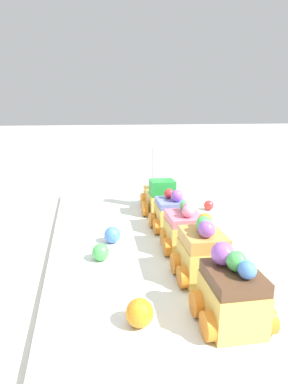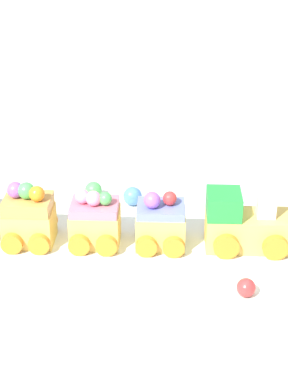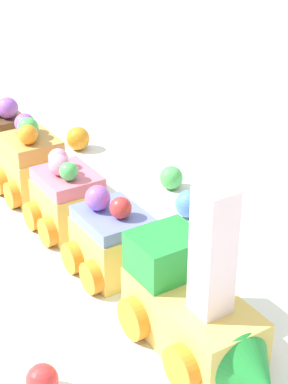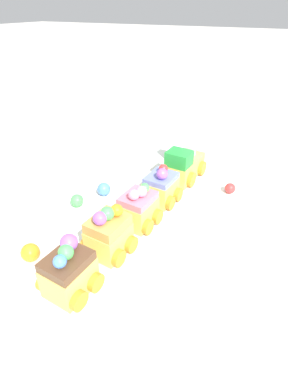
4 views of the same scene
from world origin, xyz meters
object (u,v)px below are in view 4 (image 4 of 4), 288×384
(cake_car_strawberry, at_px, (138,209))
(gumball_red, at_px, (230,188))
(gumball_orange, at_px, (30,252))
(gumball_green, at_px, (77,201))
(cake_train_locomotive, at_px, (186,162))
(cake_car_blueberry, at_px, (161,188))
(cake_car_chocolate, at_px, (69,272))
(gumball_blue, at_px, (104,189))
(cake_car_caramel, at_px, (109,234))

(cake_car_strawberry, distance_m, gumball_red, 0.20)
(gumball_red, height_order, gumball_orange, gumball_orange)
(gumball_orange, bearing_deg, gumball_green, 10.73)
(cake_car_strawberry, bearing_deg, gumball_green, 97.54)
(cake_train_locomotive, xyz_separation_m, cake_car_blueberry, (-0.11, 0.01, -0.00))
(cake_car_blueberry, distance_m, gumball_orange, 0.24)
(cake_car_chocolate, height_order, gumball_orange, cake_car_chocolate)
(cake_car_chocolate, bearing_deg, gumball_green, 39.45)
(cake_train_locomotive, distance_m, gumball_blue, 0.18)
(cake_car_blueberry, xyz_separation_m, cake_car_chocolate, (-0.23, 0.01, 0.00))
(cake_train_locomotive, relative_size, cake_car_blueberry, 1.81)
(cake_car_chocolate, xyz_separation_m, gumball_blue, (0.20, 0.09, -0.02))
(gumball_blue, xyz_separation_m, gumball_green, (-0.05, 0.02, -0.00))
(cake_train_locomotive, xyz_separation_m, gumball_green, (-0.19, 0.13, -0.02))
(gumball_blue, relative_size, gumball_green, 1.09)
(cake_car_blueberry, bearing_deg, gumball_green, 128.15)
(cake_train_locomotive, height_order, gumball_green, cake_train_locomotive)
(cake_train_locomotive, relative_size, cake_car_strawberry, 1.82)
(cake_car_blueberry, height_order, cake_car_chocolate, cake_car_chocolate)
(cake_car_caramel, bearing_deg, gumball_red, -22.29)
(gumball_red, bearing_deg, gumball_blue, 119.34)
(cake_car_blueberry, distance_m, gumball_green, 0.15)
(cake_car_blueberry, bearing_deg, cake_car_strawberry, -179.94)
(cake_car_strawberry, relative_size, gumball_red, 3.54)
(cake_car_blueberry, height_order, gumball_blue, cake_car_blueberry)
(cake_car_caramel, height_order, gumball_red, cake_car_caramel)
(cake_train_locomotive, bearing_deg, cake_car_chocolate, 179.98)
(cake_train_locomotive, xyz_separation_m, gumball_blue, (-0.14, 0.11, -0.02))
(gumball_green, height_order, gumball_orange, gumball_orange)
(cake_car_chocolate, bearing_deg, cake_car_strawberry, -0.17)
(gumball_green, bearing_deg, gumball_blue, -21.94)
(gumball_red, bearing_deg, cake_car_caramel, 154.24)
(cake_car_caramel, bearing_deg, cake_car_blueberry, -0.03)
(cake_car_caramel, height_order, gumball_orange, cake_car_caramel)
(cake_train_locomotive, bearing_deg, cake_car_blueberry, -179.87)
(cake_car_strawberry, xyz_separation_m, cake_car_caramel, (-0.08, 0.00, 0.00))
(cake_train_locomotive, bearing_deg, gumball_green, 149.82)
(cake_car_blueberry, xyz_separation_m, gumball_blue, (-0.03, 0.10, -0.01))
(cake_car_strawberry, relative_size, cake_car_chocolate, 0.94)
(cake_car_strawberry, distance_m, gumball_orange, 0.17)
(cake_car_strawberry, bearing_deg, cake_car_chocolate, 179.83)
(gumball_green, bearing_deg, cake_train_locomotive, -33.65)
(cake_car_chocolate, distance_m, gumball_blue, 0.22)
(gumball_orange, bearing_deg, gumball_blue, 1.31)
(cake_car_caramel, bearing_deg, gumball_green, 62.09)
(cake_car_caramel, relative_size, cake_car_chocolate, 1.02)
(cake_car_caramel, height_order, gumball_blue, cake_car_caramel)
(cake_car_caramel, distance_m, cake_car_chocolate, 0.08)
(cake_car_blueberry, bearing_deg, cake_train_locomotive, 0.13)
(cake_train_locomotive, height_order, gumball_orange, cake_train_locomotive)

